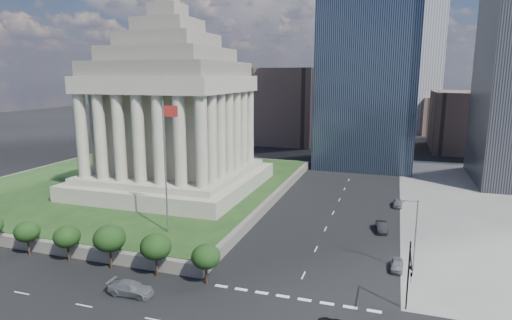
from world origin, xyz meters
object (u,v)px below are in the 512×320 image
at_px(flagpole, 166,160).
at_px(suv_grey, 131,288).
at_px(war_memorial, 171,95).
at_px(parked_sedan_mid, 382,227).
at_px(street_lamp_north, 414,232).
at_px(parked_sedan_far, 398,203).
at_px(traffic_signal_ne, 409,272).
at_px(parked_sedan_near, 397,265).

bearing_deg(flagpole, suv_grey, -77.13).
relative_size(war_memorial, parked_sedan_mid, 8.36).
height_order(street_lamp_north, parked_sedan_mid, street_lamp_north).
distance_m(flagpole, suv_grey, 19.88).
relative_size(suv_grey, parked_sedan_far, 1.29).
relative_size(traffic_signal_ne, parked_sedan_mid, 1.71).
relative_size(street_lamp_north, parked_sedan_near, 2.51).
bearing_deg(parked_sedan_mid, traffic_signal_ne, -89.80).
bearing_deg(parked_sedan_near, suv_grey, -148.95).
height_order(parked_sedan_near, parked_sedan_mid, parked_sedan_mid).
relative_size(war_memorial, traffic_signal_ne, 4.88).
distance_m(war_memorial, suv_grey, 46.98).
xyz_separation_m(war_memorial, flagpole, (12.17, -24.00, -8.29)).
bearing_deg(traffic_signal_ne, flagpole, 163.29).
distance_m(flagpole, parked_sedan_far, 47.06).
height_order(suv_grey, parked_sedan_mid, suv_grey).
height_order(parked_sedan_mid, parked_sedan_far, parked_sedan_mid).
height_order(flagpole, traffic_signal_ne, flagpole).
bearing_deg(parked_sedan_far, parked_sedan_near, -89.06).
distance_m(war_memorial, parked_sedan_far, 50.44).
distance_m(war_memorial, traffic_signal_ne, 60.00).
xyz_separation_m(street_lamp_north, parked_sedan_mid, (-4.33, 14.80, -4.89)).
height_order(war_memorial, parked_sedan_far, war_memorial).
relative_size(flagpole, parked_sedan_mid, 4.29).
relative_size(suv_grey, parked_sedan_near, 1.40).
height_order(war_memorial, parked_sedan_near, war_memorial).
relative_size(flagpole, suv_grey, 3.59).
bearing_deg(parked_sedan_far, flagpole, -136.29).
xyz_separation_m(war_memorial, traffic_signal_ne, (46.50, -34.30, -16.15)).
bearing_deg(traffic_signal_ne, parked_sedan_near, 94.82).
xyz_separation_m(street_lamp_north, suv_grey, (-31.68, -16.22, -4.85)).
bearing_deg(street_lamp_north, suv_grey, -152.89).
bearing_deg(suv_grey, flagpole, 10.62).
distance_m(parked_sedan_near, parked_sedan_mid, 14.46).
bearing_deg(suv_grey, street_lamp_north, -65.13).
bearing_deg(flagpole, war_memorial, 116.89).
xyz_separation_m(parked_sedan_near, parked_sedan_mid, (-2.50, 14.24, 0.09)).
bearing_deg(parked_sedan_mid, flagpole, -160.30).
height_order(war_memorial, parked_sedan_mid, war_memorial).
xyz_separation_m(parked_sedan_near, parked_sedan_far, (0.00, 29.26, 0.06)).
height_order(war_memorial, suv_grey, war_memorial).
distance_m(suv_grey, parked_sedan_mid, 41.36).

